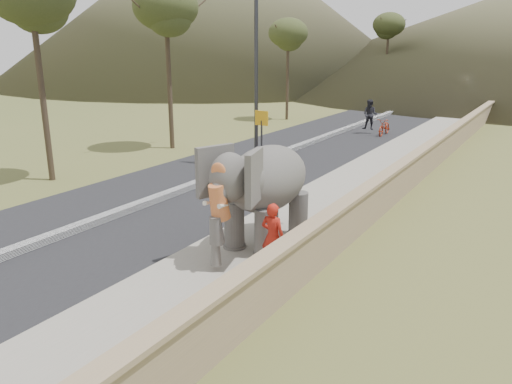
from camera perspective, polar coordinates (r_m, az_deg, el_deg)
ground at (r=9.53m, az=-13.71°, el=-15.39°), size 160.00×160.00×0.00m
road at (r=19.67m, az=-3.64°, el=1.81°), size 7.00×120.00×0.03m
median at (r=19.64m, az=-3.65°, el=2.08°), size 0.35×120.00×0.22m
walkway at (r=17.37m, az=10.02°, el=-0.18°), size 3.00×120.00×0.15m
parapet at (r=16.74m, az=15.35°, el=0.55°), size 0.30×120.00×1.10m
lamppost at (r=20.90m, az=0.78°, el=16.16°), size 1.76×0.36×8.00m
signboard at (r=20.73m, az=0.64°, el=7.19°), size 0.60×0.08×2.40m
hill_left at (r=75.08m, az=-4.93°, el=20.92°), size 60.00×60.00×22.00m
elephant_and_man at (r=12.38m, az=1.33°, el=-0.10°), size 2.20×3.65×2.60m
motorcyclist at (r=29.77m, az=13.76°, el=7.85°), size 1.69×1.88×2.00m
trees at (r=31.90m, az=23.55°, el=12.85°), size 46.76×43.29×8.41m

